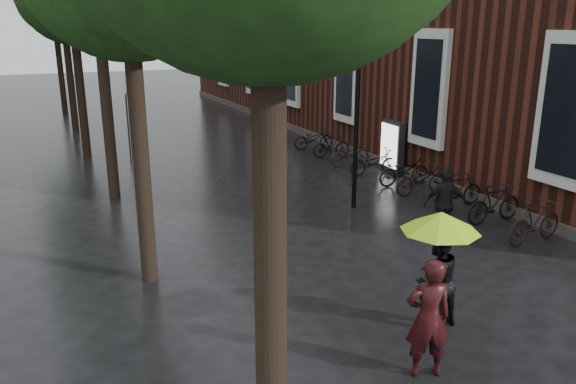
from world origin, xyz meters
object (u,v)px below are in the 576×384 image
pedestrian_walking (445,203)px  person_burgundy (428,318)px  ad_lightbox (392,147)px  parked_bicycles (400,171)px  lamp_post (357,107)px  person_black (436,279)px

pedestrian_walking → person_burgundy: bearing=71.9°
ad_lightbox → parked_bicycles: bearing=-112.0°
person_burgundy → lamp_post: size_ratio=0.40×
person_burgundy → parked_bicycles: person_burgundy is taller
ad_lightbox → lamp_post: lamp_post is taller
parked_bicycles → lamp_post: 3.67m
person_black → pedestrian_walking: (2.89, 3.23, -0.01)m
person_black → pedestrian_walking: 4.34m
parked_bicycles → ad_lightbox: 1.71m
lamp_post → parked_bicycles: bearing=27.8°
parked_bicycles → ad_lightbox: size_ratio=6.73×
person_burgundy → lamp_post: bearing=-95.5°
person_black → pedestrian_walking: size_ratio=1.02×
pedestrian_walking → ad_lightbox: 6.19m
pedestrian_walking → lamp_post: bearing=-51.1°
person_burgundy → lamp_post: (3.14, 7.15, 1.89)m
lamp_post → ad_lightbox: bearing=41.3°
person_burgundy → ad_lightbox: (6.35, 9.97, -0.02)m
person_black → pedestrian_walking: bearing=-138.8°
parked_bicycles → ad_lightbox: ad_lightbox is taller
person_black → lamp_post: (2.13, 6.10, 1.94)m
parked_bicycles → person_black: bearing=-122.0°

